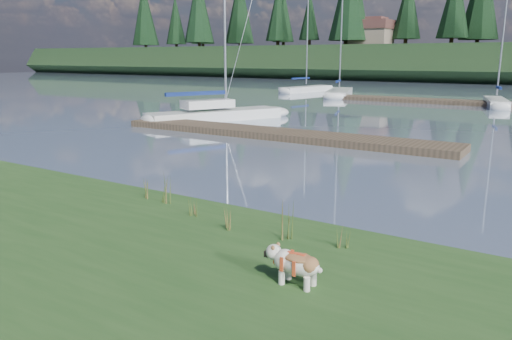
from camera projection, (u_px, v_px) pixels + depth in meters
The scene contains 20 objects.
ground at pixel (463, 104), 37.40m from camera, with size 200.00×200.00×0.00m, color #7B8BA7.
bank at pixel (9, 275), 7.79m from camera, with size 60.00×9.00×0.35m, color #2C4F21.
bulldog at pixel (296, 263), 7.01m from camera, with size 0.86×0.38×0.52m.
sailboat_main at pixel (225, 112), 28.31m from camera, with size 5.35×8.72×12.71m.
dock_near at pixel (275, 134), 22.22m from camera, with size 16.00×2.00×0.30m, color #4C3D2C.
dock_far at pixel (492, 104), 36.31m from camera, with size 26.00×2.20×0.30m, color #4C3D2C.
sailboat_bg_0 at pixel (310, 88), 50.99m from camera, with size 3.13×7.67×10.97m.
sailboat_bg_1 at pixel (340, 92), 46.11m from camera, with size 4.51×9.23×13.48m.
sailboat_bg_2 at pixel (495, 101), 36.28m from camera, with size 2.66×6.44×9.68m.
weed_0 at pixel (167, 190), 10.95m from camera, with size 0.17×0.14×0.71m.
weed_1 at pixel (195, 207), 10.11m from camera, with size 0.17×0.14×0.41m.
weed_2 at pixel (287, 223), 8.74m from camera, with size 0.17×0.14×0.72m.
weed_3 at pixel (146, 187), 11.36m from camera, with size 0.17×0.14×0.59m.
weed_4 at pixel (228, 219), 9.32m from camera, with size 0.17×0.14×0.48m.
weed_5 at pixel (344, 236), 8.40m from camera, with size 0.17×0.14×0.50m.
mud_lip at pixel (191, 210), 11.43m from camera, with size 60.00×0.50×0.14m, color #33281C.
conifer_0 at pixel (199, 7), 93.88m from camera, with size 5.72×5.72×14.15m.
conifer_1 at pixel (278, 12), 89.58m from camera, with size 4.40×4.40×11.30m.
conifer_3 at pixel (455, 0), 74.53m from camera, with size 4.84×4.84×12.25m.
house_0 at pixel (371, 32), 80.18m from camera, with size 6.30×5.30×4.65m.
Camera 1 is at (7.16, -10.01, 3.51)m, focal length 35.00 mm.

